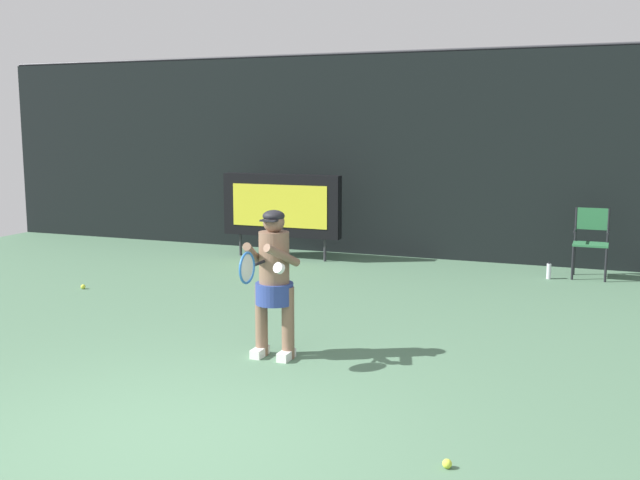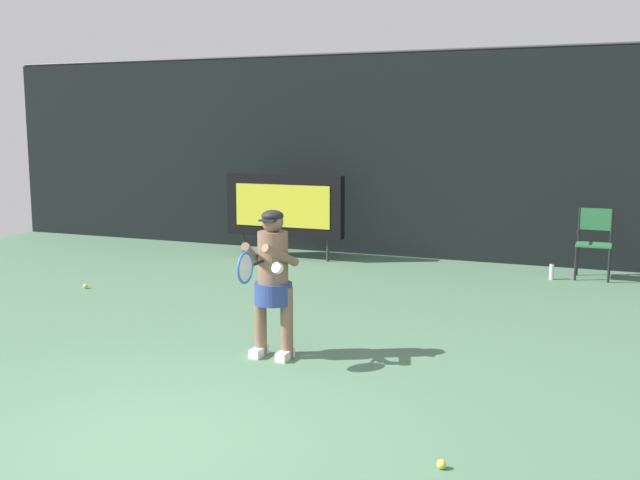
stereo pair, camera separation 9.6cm
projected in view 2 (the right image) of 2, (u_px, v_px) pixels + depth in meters
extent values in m
cube|color=#4D7256|center=(157.00, 441.00, 5.75)|extent=(18.00, 22.00, 0.02)
cube|color=black|center=(431.00, 157.00, 13.26)|extent=(18.00, 0.12, 3.60)
cylinder|color=#38383D|center=(433.00, 50.00, 12.98)|extent=(18.00, 0.05, 0.05)
cube|color=black|center=(284.00, 205.00, 13.35)|extent=(2.20, 0.20, 1.10)
cube|color=gold|center=(282.00, 206.00, 13.26)|extent=(1.80, 0.01, 0.75)
cylinder|color=#2D2D33|center=(244.00, 244.00, 13.78)|extent=(0.05, 0.05, 0.40)
cylinder|color=#2D2D33|center=(328.00, 250.00, 13.16)|extent=(0.05, 0.05, 0.40)
cylinder|color=black|center=(576.00, 264.00, 11.56)|extent=(0.04, 0.04, 0.52)
cylinder|color=black|center=(609.00, 266.00, 11.39)|extent=(0.04, 0.04, 0.52)
cylinder|color=black|center=(577.00, 259.00, 11.93)|extent=(0.04, 0.04, 0.52)
cylinder|color=black|center=(610.00, 261.00, 11.76)|extent=(0.04, 0.04, 0.52)
cube|color=#29673D|center=(594.00, 245.00, 11.62)|extent=(0.52, 0.44, 0.03)
cylinder|color=black|center=(579.00, 225.00, 11.85)|extent=(0.04, 0.04, 0.56)
cylinder|color=black|center=(612.00, 227.00, 11.67)|extent=(0.04, 0.04, 0.56)
cube|color=#29673D|center=(596.00, 219.00, 11.75)|extent=(0.48, 0.02, 0.34)
cylinder|color=black|center=(578.00, 231.00, 11.67)|extent=(0.04, 0.44, 0.04)
cylinder|color=black|center=(611.00, 233.00, 11.50)|extent=(0.04, 0.44, 0.04)
cylinder|color=silver|center=(552.00, 272.00, 11.64)|extent=(0.07, 0.07, 0.24)
cylinder|color=black|center=(552.00, 263.00, 11.62)|extent=(0.03, 0.03, 0.03)
cube|color=white|center=(259.00, 352.00, 7.82)|extent=(0.11, 0.26, 0.09)
cube|color=white|center=(285.00, 355.00, 7.71)|extent=(0.11, 0.26, 0.09)
cylinder|color=brown|center=(260.00, 320.00, 7.81)|extent=(0.13, 0.13, 0.75)
cylinder|color=brown|center=(287.00, 323.00, 7.70)|extent=(0.13, 0.13, 0.75)
cylinder|color=navy|center=(273.00, 293.00, 7.71)|extent=(0.39, 0.39, 0.22)
cylinder|color=brown|center=(273.00, 259.00, 7.66)|extent=(0.31, 0.31, 0.56)
sphere|color=brown|center=(273.00, 222.00, 7.60)|extent=(0.22, 0.22, 0.22)
ellipsoid|color=black|center=(272.00, 216.00, 7.59)|extent=(0.22, 0.22, 0.12)
cube|color=black|center=(268.00, 220.00, 7.50)|extent=(0.17, 0.12, 0.02)
cylinder|color=brown|center=(251.00, 253.00, 7.55)|extent=(0.21, 0.51, 0.29)
cylinder|color=brown|center=(281.00, 255.00, 7.43)|extent=(0.21, 0.51, 0.29)
cylinder|color=white|center=(277.00, 268.00, 7.33)|extent=(0.13, 0.11, 0.12)
cylinder|color=black|center=(260.00, 262.00, 7.47)|extent=(0.03, 0.28, 0.03)
torus|color=#2964B2|center=(245.00, 268.00, 7.19)|extent=(0.02, 0.31, 0.31)
ellipsoid|color=silver|center=(245.00, 268.00, 7.19)|extent=(0.01, 0.26, 0.26)
sphere|color=#CCDB3D|center=(441.00, 464.00, 5.26)|extent=(0.07, 0.07, 0.07)
sphere|color=#CCDB3D|center=(86.00, 286.00, 11.02)|extent=(0.07, 0.07, 0.07)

